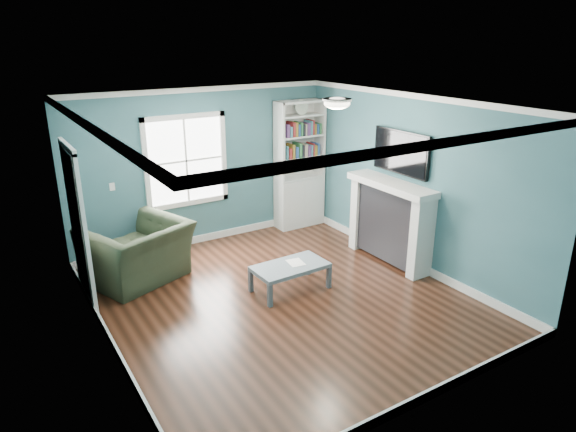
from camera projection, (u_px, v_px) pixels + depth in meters
floor at (282, 299)px, 6.93m from camera, size 5.00×5.00×0.00m
room_walls at (282, 187)px, 6.40m from camera, size 5.00×5.00×5.00m
trim at (282, 213)px, 6.52m from camera, size 4.50×5.00×2.60m
window at (186, 161)px, 8.28m from camera, size 1.40×0.06×1.50m
bookshelf at (299, 177)px, 9.34m from camera, size 0.90×0.35×2.31m
fireplace at (390, 223)px, 7.92m from camera, size 0.44×1.58×1.30m
tv at (401, 152)px, 7.61m from camera, size 0.06×1.10×0.65m
door at (78, 225)px, 6.58m from camera, size 0.12×0.98×2.17m
ceiling_fixture at (337, 103)px, 6.61m from camera, size 0.38×0.38×0.15m
light_switch at (112, 187)px, 7.77m from camera, size 0.08×0.01×0.12m
recliner at (137, 243)px, 7.29m from camera, size 1.53×1.27×1.15m
coffee_table at (290, 268)px, 7.09m from camera, size 1.04×0.59×0.37m
paper_sheet at (296, 262)px, 7.15m from camera, size 0.24×0.29×0.00m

